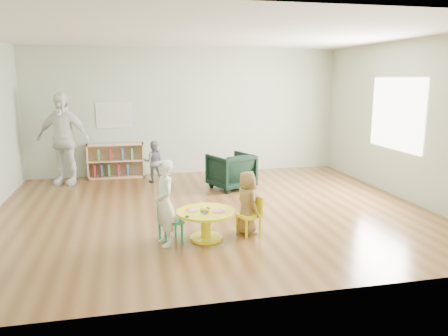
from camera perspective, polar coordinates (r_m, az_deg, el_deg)
name	(u,v)px	position (r m, az deg, el deg)	size (l,w,h in m)	color
room	(213,94)	(6.94, -1.49, 9.59)	(7.10, 7.00, 2.80)	brown
activity_table	(206,219)	(5.92, -2.37, -6.73)	(0.80, 0.80, 0.44)	yellow
kid_chair_left	(168,221)	(5.89, -7.37, -6.83)	(0.35, 0.35, 0.54)	#1B986F
kid_chair_right	(251,214)	(6.13, 3.56, -5.96)	(0.37, 0.37, 0.54)	yellow
bookshelf	(115,161)	(9.84, -14.00, 0.92)	(1.20, 0.30, 0.75)	tan
alphabet_poster	(114,115)	(9.83, -14.19, 6.70)	(0.74, 0.01, 0.54)	silver
armchair	(231,171)	(8.57, 0.93, -0.40)	(0.75, 0.77, 0.70)	black
child_left	(165,203)	(5.70, -7.76, -4.56)	(0.41, 0.27, 1.13)	white
child_right	(247,203)	(6.08, 3.04, -4.56)	(0.44, 0.28, 0.89)	gold
toddler	(154,162)	(9.21, -9.17, 0.84)	(0.42, 0.33, 0.87)	#161D39
adult_caretaker	(63,139)	(9.45, -20.29, 3.59)	(1.09, 0.46, 1.87)	white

